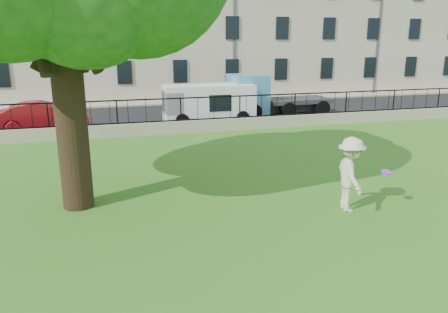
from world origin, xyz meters
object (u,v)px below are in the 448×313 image
object	(u,v)px
red_sedan	(43,116)
white_van	(209,104)
frisbee	(386,172)
man	(350,174)
blue_truck	(278,95)

from	to	relation	value
red_sedan	white_van	world-z (taller)	white_van
frisbee	white_van	distance (m)	13.70
man	frisbee	world-z (taller)	man
man	blue_truck	size ratio (longest dim) A/B	0.34
man	blue_truck	world-z (taller)	blue_truck
blue_truck	red_sedan	bearing A→B (deg)	-178.13
man	white_van	xyz separation A→B (m)	(-0.50, 13.42, 0.02)
man	white_van	world-z (taller)	white_van
man	frisbee	bearing A→B (deg)	-90.28
white_van	frisbee	bearing A→B (deg)	-83.23
white_van	blue_truck	xyz separation A→B (m)	(4.50, 1.00, 0.21)
blue_truck	man	bearing A→B (deg)	-108.04
man	red_sedan	distance (m)	16.15
man	red_sedan	xyz separation A→B (m)	(-8.99, 13.42, -0.28)
man	red_sedan	world-z (taller)	man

